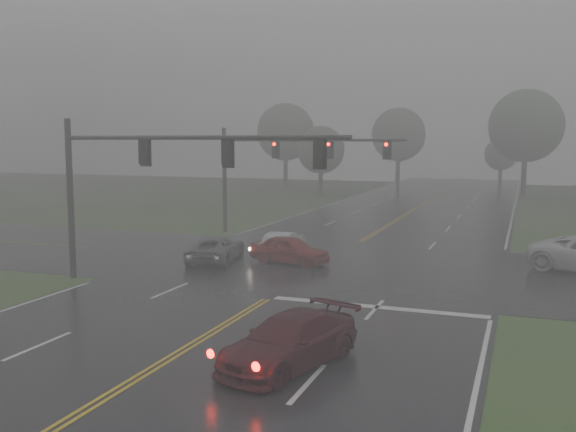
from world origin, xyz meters
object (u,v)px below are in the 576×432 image
at_px(sedan_silver, 283,255).
at_px(signal_gantry_far, 277,160).
at_px(car_grey, 216,261).
at_px(signal_gantry_near, 147,168).
at_px(sedan_maroon, 289,366).
at_px(sedan_red, 290,264).

bearing_deg(sedan_silver, signal_gantry_far, -67.21).
xyz_separation_m(car_grey, signal_gantry_near, (-0.24, -6.14, 5.26)).
height_order(signal_gantry_near, signal_gantry_far, signal_gantry_near).
xyz_separation_m(sedan_maroon, signal_gantry_near, (-9.55, 7.65, 5.26)).
distance_m(sedan_silver, signal_gantry_far, 9.49).
distance_m(sedan_maroon, sedan_red, 15.39).
height_order(sedan_maroon, sedan_silver, sedan_maroon).
bearing_deg(sedan_red, signal_gantry_far, 36.38).
bearing_deg(signal_gantry_near, signal_gantry_far, 90.83).
height_order(sedan_red, signal_gantry_near, signal_gantry_near).
xyz_separation_m(sedan_maroon, sedan_silver, (-6.56, 16.69, 0.00)).
relative_size(sedan_maroon, sedan_red, 1.18).
distance_m(sedan_maroon, car_grey, 16.63).
height_order(sedan_silver, signal_gantry_near, signal_gantry_near).
height_order(sedan_red, sedan_silver, sedan_red).
bearing_deg(signal_gantry_far, signal_gantry_near, -89.17).
relative_size(signal_gantry_near, signal_gantry_far, 1.06).
height_order(sedan_silver, car_grey, car_grey).
distance_m(sedan_red, car_grey, 4.04).
relative_size(sedan_silver, signal_gantry_far, 0.31).
relative_size(sedan_maroon, signal_gantry_near, 0.37).
bearing_deg(car_grey, sedan_maroon, 114.03).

